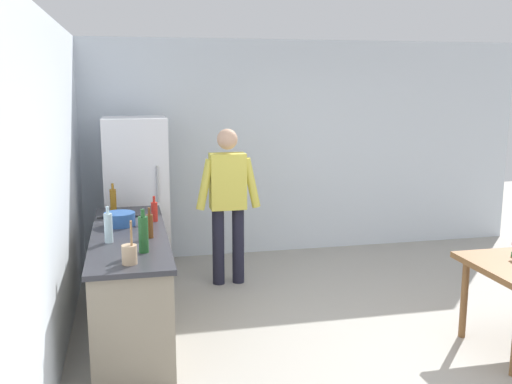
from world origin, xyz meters
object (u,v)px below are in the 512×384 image
(person, at_px, (228,196))
(cooking_pot, at_px, (120,219))
(bottle_wine_green, at_px, (143,234))
(bottle_sauce_red, at_px, (154,211))
(bottle_oil_amber, at_px, (113,199))
(bottle_beer_brown, at_px, (150,226))
(utensil_jar, at_px, (130,253))
(refrigerator, at_px, (137,197))
(bottle_water_clear, at_px, (108,227))

(person, height_order, cooking_pot, person)
(bottle_wine_green, bearing_deg, bottle_sauce_red, 82.61)
(person, height_order, bottle_oil_amber, person)
(bottle_beer_brown, xyz_separation_m, bottle_wine_green, (-0.06, -0.42, 0.04))
(utensil_jar, bearing_deg, bottle_beer_brown, 76.12)
(refrigerator, xyz_separation_m, utensil_jar, (-0.10, -2.49, 0.08))
(person, height_order, utensil_jar, person)
(cooking_pot, bearing_deg, bottle_water_clear, -98.35)
(bottle_water_clear, xyz_separation_m, bottle_beer_brown, (0.33, 0.07, -0.02))
(bottle_oil_amber, bearing_deg, bottle_sauce_red, -55.28)
(refrigerator, bearing_deg, bottle_oil_amber, -110.47)
(cooking_pot, relative_size, bottle_wine_green, 1.18)
(cooking_pot, xyz_separation_m, bottle_beer_brown, (0.25, -0.49, 0.05))
(cooking_pot, distance_m, utensil_jar, 1.18)
(person, height_order, bottle_water_clear, person)
(person, bearing_deg, bottle_sauce_red, -140.91)
(cooking_pot, height_order, utensil_jar, utensil_jar)
(bottle_oil_amber, height_order, bottle_water_clear, bottle_water_clear)
(refrigerator, bearing_deg, bottle_sauce_red, -83.47)
(person, bearing_deg, bottle_beer_brown, -125.25)
(refrigerator, distance_m, cooking_pot, 1.32)
(refrigerator, height_order, bottle_beer_brown, refrigerator)
(cooking_pot, relative_size, bottle_sauce_red, 1.67)
(bottle_water_clear, distance_m, bottle_sauce_red, 0.77)
(refrigerator, height_order, bottle_wine_green, refrigerator)
(bottle_sauce_red, bearing_deg, person, 39.09)
(utensil_jar, distance_m, bottle_water_clear, 0.64)
(cooking_pot, height_order, bottle_sauce_red, bottle_sauce_red)
(bottle_beer_brown, bearing_deg, bottle_water_clear, -167.56)
(person, xyz_separation_m, utensil_jar, (-1.05, -1.93, 0.00))
(bottle_oil_amber, xyz_separation_m, bottle_wine_green, (0.25, -1.55, 0.03))
(refrigerator, xyz_separation_m, bottle_beer_brown, (0.07, -1.80, 0.11))
(bottle_oil_amber, distance_m, bottle_water_clear, 1.21)
(cooking_pot, distance_m, bottle_water_clear, 0.57)
(cooking_pot, height_order, bottle_wine_green, bottle_wine_green)
(refrigerator, distance_m, bottle_sauce_red, 1.22)
(person, height_order, bottle_beer_brown, person)
(utensil_jar, bearing_deg, bottle_wine_green, 68.44)
(bottle_wine_green, bearing_deg, person, 60.44)
(refrigerator, height_order, utensil_jar, refrigerator)
(bottle_water_clear, bearing_deg, bottle_beer_brown, 12.44)
(refrigerator, bearing_deg, bottle_beer_brown, -87.72)
(person, relative_size, bottle_sauce_red, 7.08)
(utensil_jar, distance_m, bottle_wine_green, 0.30)
(person, relative_size, bottle_oil_amber, 6.07)
(person, bearing_deg, bottle_wine_green, -119.56)
(utensil_jar, distance_m, bottle_oil_amber, 1.83)
(cooking_pot, relative_size, bottle_water_clear, 1.33)
(person, relative_size, utensil_jar, 5.31)
(bottle_water_clear, distance_m, bottle_wine_green, 0.44)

